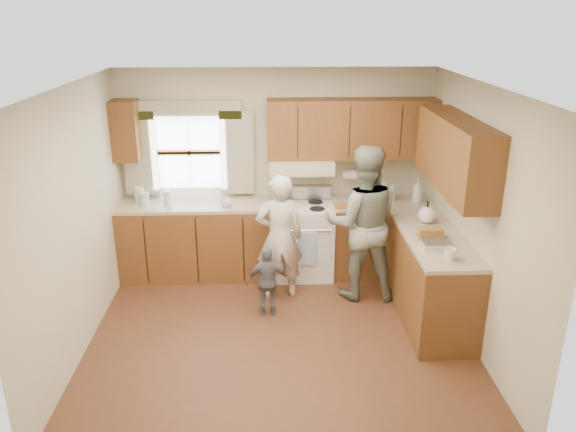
{
  "coord_description": "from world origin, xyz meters",
  "views": [
    {
      "loc": [
        -0.09,
        -4.95,
        3.13
      ],
      "look_at": [
        0.1,
        0.4,
        1.15
      ],
      "focal_mm": 35.0,
      "sensor_mm": 36.0,
      "label": 1
    }
  ],
  "objects_px": {
    "woman_left": "(280,237)",
    "stove": "(301,239)",
    "woman_right": "(362,223)"
  },
  "relations": [
    {
      "from": "woman_left",
      "to": "woman_right",
      "type": "bearing_deg",
      "value": 172.16
    },
    {
      "from": "stove",
      "to": "woman_right",
      "type": "distance_m",
      "value": 0.97
    },
    {
      "from": "woman_right",
      "to": "woman_left",
      "type": "bearing_deg",
      "value": 2.66
    },
    {
      "from": "woman_left",
      "to": "stove",
      "type": "bearing_deg",
      "value": -123.24
    },
    {
      "from": "woman_left",
      "to": "woman_right",
      "type": "relative_size",
      "value": 0.83
    },
    {
      "from": "woman_left",
      "to": "woman_right",
      "type": "distance_m",
      "value": 0.94
    },
    {
      "from": "stove",
      "to": "woman_left",
      "type": "xyz_separation_m",
      "value": [
        -0.28,
        -0.59,
        0.27
      ]
    },
    {
      "from": "stove",
      "to": "woman_right",
      "type": "height_order",
      "value": "woman_right"
    },
    {
      "from": "stove",
      "to": "woman_left",
      "type": "bearing_deg",
      "value": -115.4
    },
    {
      "from": "woman_left",
      "to": "woman_right",
      "type": "height_order",
      "value": "woman_right"
    }
  ]
}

